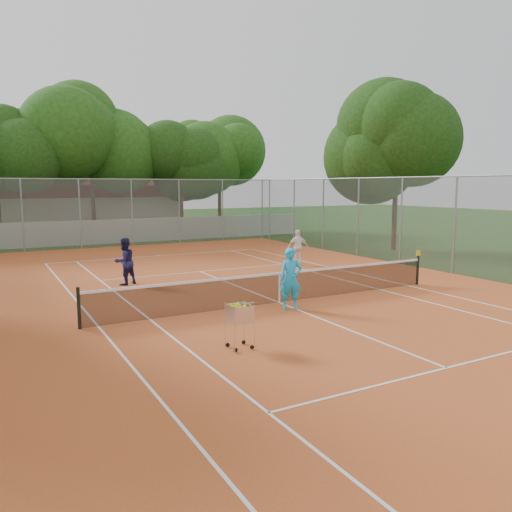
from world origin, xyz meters
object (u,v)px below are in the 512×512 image
player_far_left (125,261)px  ball_hopper (240,325)px  tennis_net (279,287)px  player_near (291,279)px  clubhouse (67,204)px  player_far_right (298,247)px

player_far_left → ball_hopper: 8.50m
tennis_net → ball_hopper: (-3.07, -3.33, 0.06)m
player_near → ball_hopper: player_near is taller
clubhouse → ball_hopper: (-1.07, -32.33, -1.63)m
player_far_left → player_near: bearing=95.6°
clubhouse → player_far_right: (6.64, -23.06, -1.37)m
ball_hopper → player_near: bearing=64.2°
tennis_net → player_near: (-0.13, -0.85, 0.41)m
player_near → player_far_right: bearing=76.9°
tennis_net → clubhouse: bearing=93.9°
player_far_right → ball_hopper: player_far_right is taller
tennis_net → player_far_right: size_ratio=7.32×
player_near → clubhouse: bearing=115.5°
player_far_left → player_far_right: bearing=162.1°
clubhouse → player_near: clubhouse is taller
tennis_net → player_far_right: bearing=52.1°
tennis_net → player_far_left: (-3.47, 5.15, 0.37)m
clubhouse → player_far_left: size_ratio=9.52×
clubhouse → ball_hopper: size_ratio=15.03×
player_far_right → ball_hopper: (-7.71, -9.28, -0.27)m
tennis_net → clubhouse: (-2.00, 29.00, 1.69)m
player_near → ball_hopper: bearing=-117.9°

